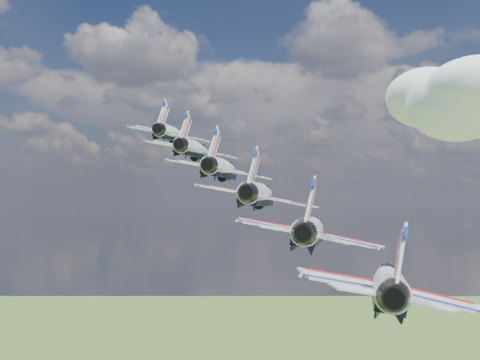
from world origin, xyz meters
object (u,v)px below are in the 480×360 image
at_px(jet_2, 223,168).
at_px(jet_1, 195,149).
at_px(jet_0, 173,134).
at_px(jet_4, 311,229).
at_px(jet_3, 260,194).
at_px(jet_5, 388,282).

bearing_deg(jet_2, jet_1, 120.38).
distance_m(jet_0, jet_4, 45.64).
height_order(jet_2, jet_4, jet_2).
xyz_separation_m(jet_3, jet_5, (14.59, -16.52, -5.90)).
distance_m(jet_2, jet_4, 22.82).
relative_size(jet_0, jet_1, 1.00).
bearing_deg(jet_3, jet_0, 120.38).
distance_m(jet_1, jet_5, 45.64).
relative_size(jet_0, jet_3, 1.00).
xyz_separation_m(jet_0, jet_2, (14.59, -16.52, -5.90)).
bearing_deg(jet_3, jet_2, 120.38).
xyz_separation_m(jet_1, jet_3, (14.59, -16.52, -5.90)).
xyz_separation_m(jet_2, jet_3, (7.29, -8.26, -2.95)).
bearing_deg(jet_4, jet_2, 120.38).
height_order(jet_1, jet_2, jet_1).
xyz_separation_m(jet_2, jet_4, (14.59, -16.52, -5.90)).
distance_m(jet_3, jet_4, 11.41).
xyz_separation_m(jet_0, jet_5, (36.47, -41.31, -14.75)).
bearing_deg(jet_1, jet_5, -59.62).
height_order(jet_1, jet_5, jet_1).
bearing_deg(jet_5, jet_1, 120.38).
bearing_deg(jet_1, jet_2, -59.62).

